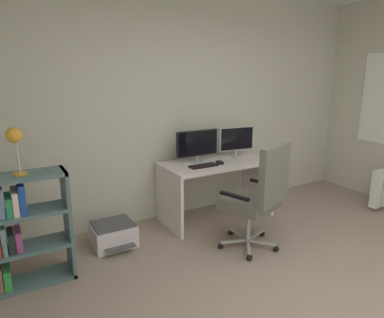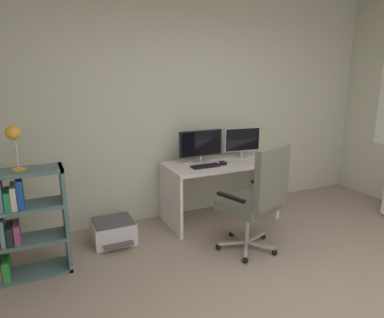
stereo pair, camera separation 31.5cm
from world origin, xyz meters
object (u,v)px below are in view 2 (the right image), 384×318
(desk, at_px, (220,178))
(computer_mouse, at_px, (223,163))
(office_chair, at_px, (257,196))
(monitor_main, at_px, (201,144))
(printer, at_px, (114,231))
(keyboard, at_px, (206,166))
(desk_lamp, at_px, (14,136))
(monitor_secondary, at_px, (242,141))
(bookshelf, at_px, (14,225))

(desk, distance_m, computer_mouse, 0.24)
(desk, bearing_deg, office_chair, -95.53)
(monitor_main, relative_size, printer, 1.20)
(desk, height_order, printer, desk)
(keyboard, height_order, desk_lamp, desk_lamp)
(monitor_secondary, bearing_deg, monitor_main, -180.00)
(desk, height_order, monitor_secondary, monitor_secondary)
(computer_mouse, bearing_deg, keyboard, -167.67)
(keyboard, height_order, office_chair, office_chair)
(monitor_secondary, bearing_deg, keyboard, -160.81)
(keyboard, distance_m, printer, 1.25)
(computer_mouse, distance_m, printer, 1.47)
(desk, relative_size, desk_lamp, 3.47)
(monitor_secondary, relative_size, printer, 1.07)
(desk, bearing_deg, keyboard, -156.43)
(keyboard, distance_m, office_chair, 0.81)
(desk, bearing_deg, bookshelf, -170.90)
(monitor_main, bearing_deg, office_chair, -82.44)
(desk, distance_m, monitor_main, 0.49)
(monitor_secondary, relative_size, office_chair, 0.44)
(monitor_main, distance_m, computer_mouse, 0.35)
(monitor_main, height_order, desk_lamp, desk_lamp)
(desk_lamp, xyz_separation_m, printer, (0.84, 0.30, -1.16))
(desk, height_order, bookshelf, bookshelf)
(desk, xyz_separation_m, monitor_secondary, (0.37, 0.10, 0.42))
(desk, xyz_separation_m, keyboard, (-0.26, -0.11, 0.21))
(monitor_main, relative_size, keyboard, 1.63)
(printer, bearing_deg, bookshelf, -161.82)
(monitor_secondary, distance_m, office_chair, 1.15)
(office_chair, height_order, desk_lamp, desk_lamp)
(monitor_main, relative_size, computer_mouse, 5.54)
(monitor_main, height_order, computer_mouse, monitor_main)
(keyboard, xyz_separation_m, printer, (-1.09, 0.05, -0.62))
(monitor_secondary, relative_size, keyboard, 1.45)
(computer_mouse, height_order, office_chair, office_chair)
(monitor_main, distance_m, printer, 1.42)
(monitor_secondary, bearing_deg, bookshelf, -169.94)
(desk_lamp, bearing_deg, monitor_main, 13.36)
(desk, distance_m, printer, 1.41)
(office_chair, bearing_deg, printer, 146.63)
(monitor_secondary, bearing_deg, office_chair, -114.39)
(desk, height_order, computer_mouse, computer_mouse)
(desk, bearing_deg, printer, -177.40)
(desk, relative_size, monitor_main, 2.44)
(computer_mouse, xyz_separation_m, desk_lamp, (-2.16, -0.26, 0.53))
(monitor_main, xyz_separation_m, computer_mouse, (0.19, -0.21, -0.20))
(monitor_main, xyz_separation_m, desk_lamp, (-1.97, -0.47, 0.33))
(desk, bearing_deg, computer_mouse, -105.20)
(computer_mouse, xyz_separation_m, printer, (-1.32, 0.04, -0.63))
(office_chair, bearing_deg, monitor_main, 97.56)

